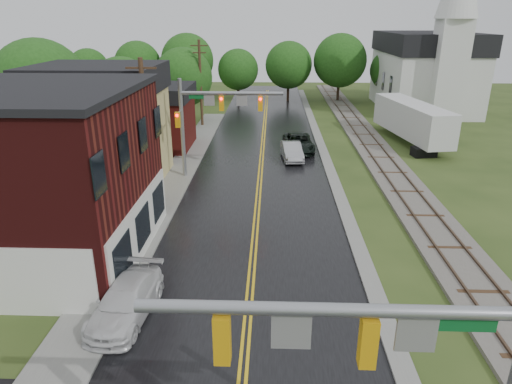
# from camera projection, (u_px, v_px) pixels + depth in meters

# --- Properties ---
(main_road) EXTENTS (10.00, 90.00, 0.02)m
(main_road) POSITION_uv_depth(u_px,v_px,m) (261.00, 165.00, 36.69)
(main_road) COLOR black
(main_road) RESTS_ON ground
(curb_right) EXTENTS (0.80, 70.00, 0.12)m
(curb_right) POSITION_uv_depth(u_px,v_px,m) (322.00, 149.00, 41.16)
(curb_right) COLOR gray
(curb_right) RESTS_ON ground
(sidewalk_left) EXTENTS (2.40, 50.00, 0.12)m
(sidewalk_left) POSITION_uv_depth(u_px,v_px,m) (172.00, 186.00, 32.24)
(sidewalk_left) COLOR gray
(sidewalk_left) RESTS_ON ground
(yellow_house) EXTENTS (8.00, 7.00, 6.40)m
(yellow_house) POSITION_uv_depth(u_px,v_px,m) (104.00, 138.00, 32.18)
(yellow_house) COLOR tan
(yellow_house) RESTS_ON ground
(darkred_building) EXTENTS (7.00, 6.00, 4.40)m
(darkred_building) POSITION_uv_depth(u_px,v_px,m) (151.00, 124.00, 40.90)
(darkred_building) COLOR #3F0F0C
(darkred_building) RESTS_ON ground
(church) EXTENTS (10.40, 18.40, 20.00)m
(church) POSITION_uv_depth(u_px,v_px,m) (429.00, 63.00, 56.04)
(church) COLOR silver
(church) RESTS_ON ground
(railroad) EXTENTS (3.20, 80.00, 0.30)m
(railroad) POSITION_uv_depth(u_px,v_px,m) (374.00, 149.00, 40.97)
(railroad) COLOR #59544C
(railroad) RESTS_ON ground
(traffic_signal_near) EXTENTS (7.34, 0.30, 7.20)m
(traffic_signal_near) POSITION_uv_depth(u_px,v_px,m) (405.00, 366.00, 8.67)
(traffic_signal_near) COLOR gray
(traffic_signal_near) RESTS_ON ground
(traffic_signal_far) EXTENTS (7.34, 0.43, 7.20)m
(traffic_signal_far) POSITION_uv_depth(u_px,v_px,m) (211.00, 111.00, 32.22)
(traffic_signal_far) COLOR gray
(traffic_signal_far) RESTS_ON ground
(utility_pole_b) EXTENTS (1.80, 0.28, 9.00)m
(utility_pole_b) POSITION_uv_depth(u_px,v_px,m) (146.00, 130.00, 27.76)
(utility_pole_b) COLOR #382616
(utility_pole_b) RESTS_ON ground
(utility_pole_c) EXTENTS (1.80, 0.28, 9.00)m
(utility_pole_c) POSITION_uv_depth(u_px,v_px,m) (201.00, 82.00, 48.28)
(utility_pole_c) COLOR #382616
(utility_pole_c) RESTS_ON ground
(tree_left_b) EXTENTS (7.60, 7.60, 9.69)m
(tree_left_b) POSITION_uv_depth(u_px,v_px,m) (43.00, 89.00, 37.01)
(tree_left_b) COLOR black
(tree_left_b) RESTS_ON ground
(tree_left_c) EXTENTS (6.00, 6.00, 7.65)m
(tree_left_c) POSITION_uv_depth(u_px,v_px,m) (123.00, 89.00, 44.77)
(tree_left_c) COLOR black
(tree_left_c) RESTS_ON ground
(tree_left_e) EXTENTS (6.40, 6.40, 8.16)m
(tree_left_e) POSITION_uv_depth(u_px,v_px,m) (185.00, 79.00, 50.09)
(tree_left_e) COLOR black
(tree_left_e) RESTS_ON ground
(suv_dark) EXTENTS (2.79, 5.52, 1.50)m
(suv_dark) POSITION_uv_depth(u_px,v_px,m) (298.00, 143.00, 40.29)
(suv_dark) COLOR black
(suv_dark) RESTS_ON ground
(sedan_silver) EXTENTS (1.97, 4.46, 1.42)m
(sedan_silver) POSITION_uv_depth(u_px,v_px,m) (292.00, 151.00, 37.92)
(sedan_silver) COLOR #9E9FA2
(sedan_silver) RESTS_ON ground
(pickup_white) EXTENTS (2.38, 4.94, 1.39)m
(pickup_white) POSITION_uv_depth(u_px,v_px,m) (126.00, 302.00, 17.95)
(pickup_white) COLOR silver
(pickup_white) RESTS_ON ground
(semi_trailer) EXTENTS (4.59, 12.14, 3.77)m
(semi_trailer) POSITION_uv_depth(u_px,v_px,m) (412.00, 120.00, 42.34)
(semi_trailer) COLOR black
(semi_trailer) RESTS_ON ground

